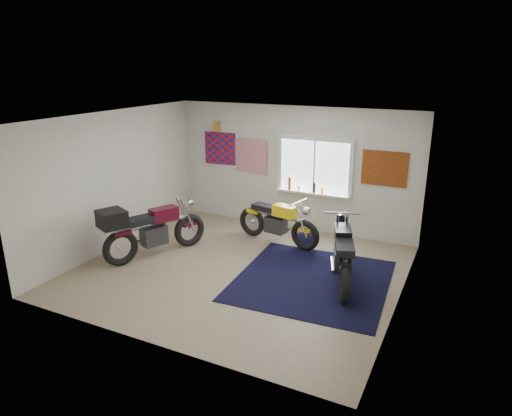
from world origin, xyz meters
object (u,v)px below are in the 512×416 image
at_px(yellow_triumph, 277,223).
at_px(black_chrome_bike, 342,256).
at_px(navy_rug, 312,280).
at_px(maroon_tourer, 147,229).

xyz_separation_m(yellow_triumph, black_chrome_bike, (1.68, -1.12, 0.03)).
xyz_separation_m(navy_rug, maroon_tourer, (-3.13, -0.44, 0.56)).
bearing_deg(yellow_triumph, black_chrome_bike, -22.71).
bearing_deg(yellow_triumph, navy_rug, -36.13).
height_order(black_chrome_bike, maroon_tourer, maroon_tourer).
bearing_deg(navy_rug, black_chrome_bike, 25.25).
bearing_deg(black_chrome_bike, maroon_tourer, 81.31).
relative_size(navy_rug, black_chrome_bike, 1.30).
bearing_deg(black_chrome_bike, navy_rug, 96.31).
distance_m(black_chrome_bike, maroon_tourer, 3.63).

